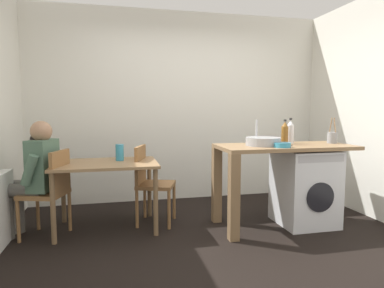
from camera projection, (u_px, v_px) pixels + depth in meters
ground_plane at (213, 242)px, 3.30m from camera, size 5.46×5.46×0.00m
wall_back at (180, 107)px, 4.86m from camera, size 4.60×0.10×2.70m
dining_table at (106, 171)px, 3.63m from camera, size 1.10×0.76×0.74m
chair_person_seat at (51, 189)px, 3.41m from camera, size 0.50×0.50×0.90m
chair_opposite at (150, 180)px, 3.82m from camera, size 0.51×0.51×0.90m
seated_person at (35, 173)px, 3.40m from camera, size 0.56×0.54×1.20m
kitchen_counter at (267, 160)px, 3.67m from camera, size 1.50×0.68×0.92m
washing_machine at (305, 187)px, 3.81m from camera, size 0.60×0.61×0.86m
sink_basin at (263, 141)px, 3.64m from camera, size 0.38×0.38×0.09m
tap at (257, 132)px, 3.81m from camera, size 0.02×0.02×0.28m
bottle_tall_green at (285, 133)px, 3.77m from camera, size 0.08×0.08×0.28m
bottle_squat_brown at (290, 132)px, 3.85m from camera, size 0.08×0.08×0.30m
mixing_bowl at (282, 145)px, 3.48m from camera, size 0.18×0.18×0.05m
utensil_crock at (332, 137)px, 3.89m from camera, size 0.11×0.11×0.30m
vase at (120, 152)px, 3.74m from camera, size 0.09×0.09×0.18m
scissors at (285, 146)px, 3.60m from camera, size 0.15×0.06×0.01m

